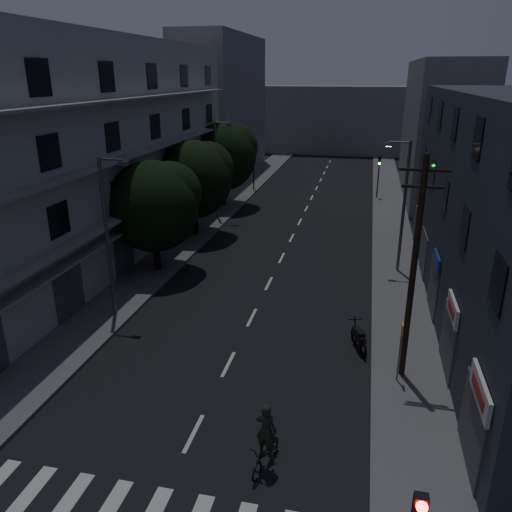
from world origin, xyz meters
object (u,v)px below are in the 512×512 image
at_px(utility_pole, 414,267).
at_px(motorcycle, 359,339).
at_px(bus_stop_sign, 401,342).
at_px(cyclist, 266,446).

height_order(utility_pole, motorcycle, utility_pole).
relative_size(bus_stop_sign, motorcycle, 1.25).
height_order(bus_stop_sign, cyclist, bus_stop_sign).
bearing_deg(utility_pole, cyclist, -125.97).
height_order(motorcycle, cyclist, cyclist).
xyz_separation_m(motorcycle, cyclist, (-2.65, -7.96, 0.27)).
bearing_deg(cyclist, motorcycle, 85.29).
bearing_deg(cyclist, bus_stop_sign, 66.80).
xyz_separation_m(bus_stop_sign, motorcycle, (-1.58, 2.32, -1.36)).
bearing_deg(motorcycle, cyclist, -127.45).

